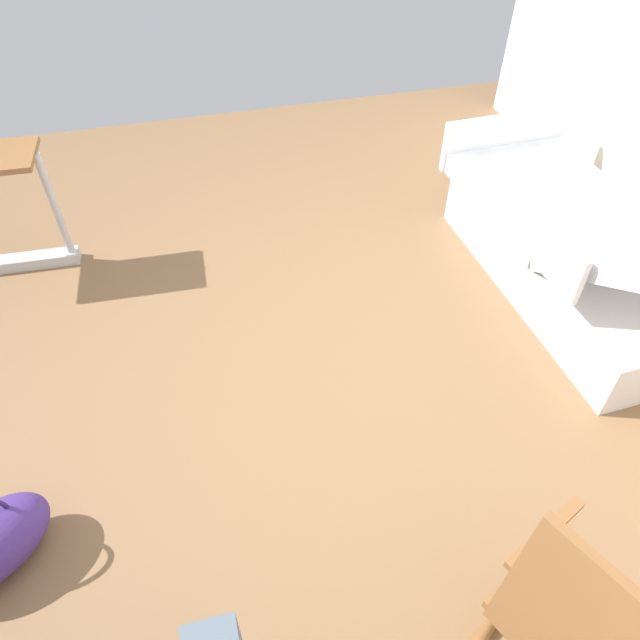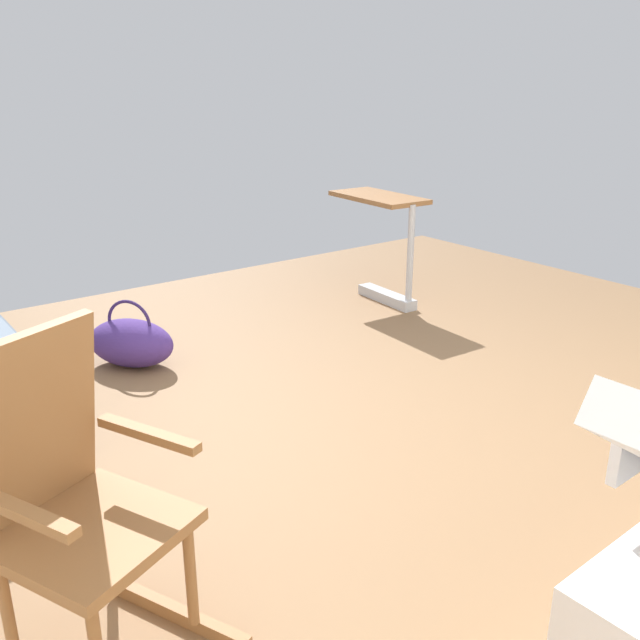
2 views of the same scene
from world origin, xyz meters
name	(u,v)px [view 1 (image 1 of 2)]	position (x,y,z in m)	size (l,w,h in m)	color
ground_plane	(318,351)	(0.00, 0.00, 0.00)	(6.53, 6.53, 0.00)	olive
hospital_bed	(580,249)	(-1.75, -0.15, 0.31)	(1.06, 2.09, 1.09)	silver
rocking_chair	(572,626)	(-0.39, 1.86, 0.50)	(0.89, 0.74, 1.05)	brown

